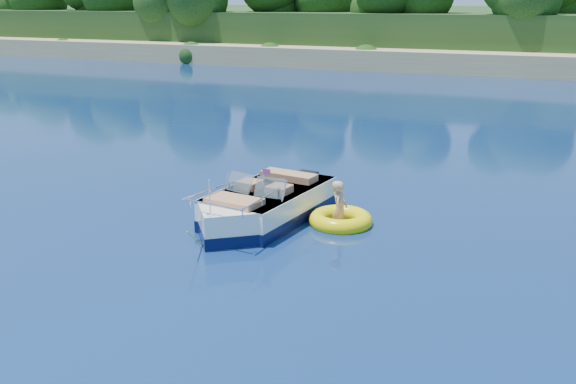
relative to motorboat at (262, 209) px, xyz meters
name	(u,v)px	position (x,y,z in m)	size (l,w,h in m)	color
ground	(204,237)	(-0.78, -1.41, -0.34)	(160.00, 160.00, 0.00)	#0B1E4E
shoreline	(495,38)	(-0.78, 62.37, 0.64)	(170.00, 59.00, 6.00)	#917954
motorboat	(262,209)	(0.00, 0.00, 0.00)	(2.32, 5.21, 1.74)	white
tow_tube	(341,220)	(1.78, 0.60, -0.23)	(1.68, 1.68, 0.40)	#FFE508
boy	(339,224)	(1.76, 0.56, -0.34)	(0.55, 0.36, 1.51)	tan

